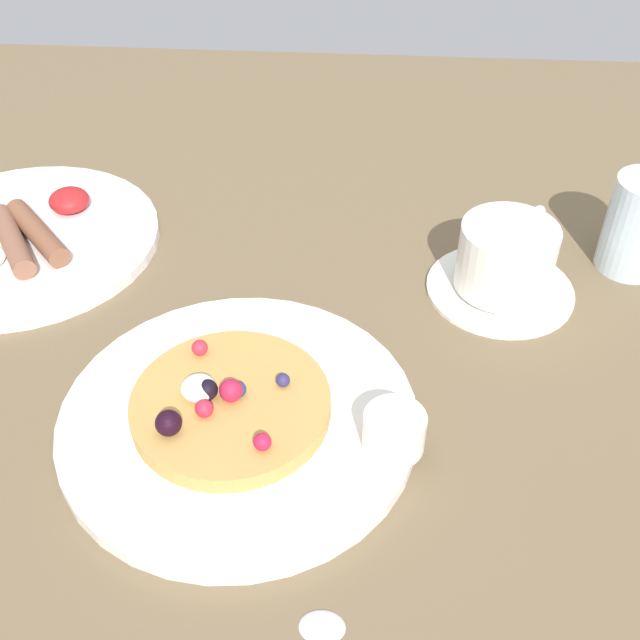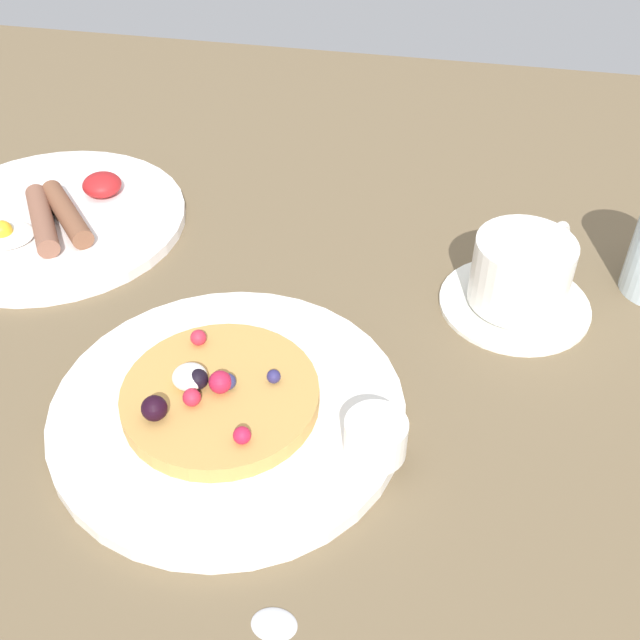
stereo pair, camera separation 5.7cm
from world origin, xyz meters
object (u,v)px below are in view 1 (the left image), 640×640
pancake_plate (239,418)px  coffee_cup (507,255)px  breakfast_plate (22,240)px  coffee_saucer (500,288)px  water_glass (639,225)px  syrup_ramekin (394,431)px

pancake_plate → coffee_cup: size_ratio=2.52×
breakfast_plate → coffee_saucer: 46.10cm
coffee_saucer → coffee_cup: coffee_cup is taller
pancake_plate → coffee_saucer: bearing=39.5°
water_glass → syrup_ramekin: bearing=-132.0°
breakfast_plate → coffee_cup: coffee_cup is taller
coffee_cup → water_glass: size_ratio=1.17×
coffee_cup → syrup_ramekin: bearing=-116.3°
breakfast_plate → water_glass: 58.52cm
pancake_plate → breakfast_plate: pancake_plate is taller
coffee_saucer → water_glass: (12.44, 4.84, 4.16)cm
pancake_plate → syrup_ramekin: syrup_ramekin is taller
syrup_ramekin → coffee_saucer: 22.22cm
pancake_plate → coffee_saucer: size_ratio=2.01×
syrup_ramekin → breakfast_plate: syrup_ramekin is taller
breakfast_plate → coffee_saucer: bearing=-4.9°
water_glass → coffee_cup: bearing=-159.1°
coffee_cup → breakfast_plate: bearing=175.3°
coffee_saucer → coffee_cup: bearing=56.9°
breakfast_plate → water_glass: size_ratio=2.89×
pancake_plate → syrup_ramekin: bearing=-11.3°
pancake_plate → coffee_cup: coffee_cup is taller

